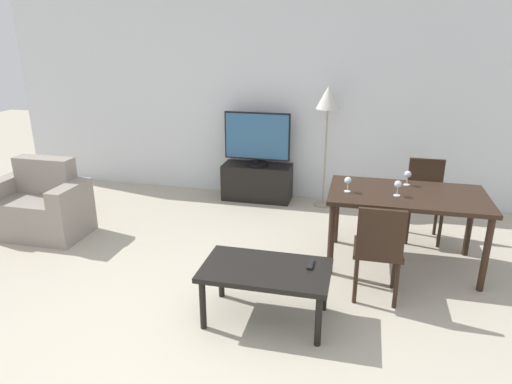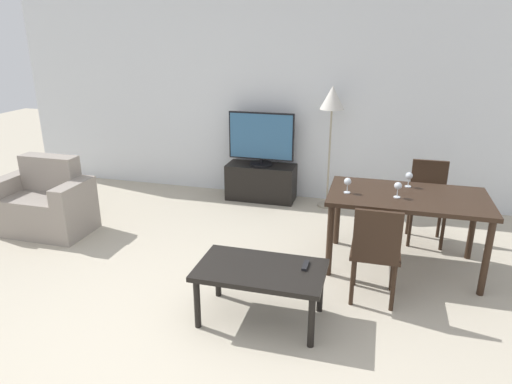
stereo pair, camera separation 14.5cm
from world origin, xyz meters
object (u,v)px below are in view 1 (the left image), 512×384
object	(u,v)px
dining_table	(407,201)
floor_lamp	(328,105)
wine_glass_center	(408,175)
tv_stand	(257,182)
wine_glass_left	(398,185)
wine_glass_right	(348,181)
remote_primary	(310,265)
dining_chair_far	(425,195)
dining_chair_near	(379,247)
armchair	(40,207)
coffee_table	(266,274)
tv	(257,139)

from	to	relation	value
dining_table	floor_lamp	bearing A→B (deg)	121.74
floor_lamp	wine_glass_center	world-z (taller)	floor_lamp
tv_stand	wine_glass_center	bearing A→B (deg)	-34.42
wine_glass_left	wine_glass_right	bearing A→B (deg)	178.77
dining_table	wine_glass_center	world-z (taller)	wine_glass_center
remote_primary	dining_chair_far	bearing A→B (deg)	60.55
dining_chair_near	remote_primary	distance (m)	0.63
wine_glass_center	wine_glass_right	size ratio (longest dim) A/B	1.00
armchair	coffee_table	distance (m)	2.97
dining_chair_near	wine_glass_center	world-z (taller)	wine_glass_center
coffee_table	wine_glass_right	distance (m)	1.31
armchair	dining_chair_near	bearing A→B (deg)	-8.26
wine_glass_left	floor_lamp	bearing A→B (deg)	117.05
coffee_table	dining_table	world-z (taller)	dining_table
wine_glass_center	tv	bearing A→B (deg)	145.63
armchair	dining_chair_near	size ratio (longest dim) A/B	1.19
dining_table	dining_chair_near	size ratio (longest dim) A/B	1.66
armchair	dining_chair_far	bearing A→B (deg)	12.30
coffee_table	wine_glass_center	size ratio (longest dim) A/B	6.74
tv_stand	dining_chair_far	distance (m)	2.19
coffee_table	tv	bearing A→B (deg)	104.70
tv	floor_lamp	bearing A→B (deg)	-1.41
tv_stand	tv	xyz separation A→B (m)	(0.00, -0.00, 0.59)
remote_primary	coffee_table	bearing A→B (deg)	-161.16
dining_chair_near	floor_lamp	size ratio (longest dim) A/B	0.56
remote_primary	wine_glass_center	size ratio (longest dim) A/B	1.03
armchair	tv_stand	distance (m)	2.67
dining_table	remote_primary	size ratio (longest dim) A/B	9.60
remote_primary	wine_glass_center	bearing A→B (deg)	59.81
coffee_table	dining_chair_near	xyz separation A→B (m)	(0.84, 0.48, 0.09)
dining_chair_far	wine_glass_left	world-z (taller)	wine_glass_left
tv_stand	armchair	bearing A→B (deg)	-141.61
coffee_table	remote_primary	world-z (taller)	remote_primary
remote_primary	wine_glass_center	distance (m)	1.58
coffee_table	dining_chair_far	size ratio (longest dim) A/B	1.14
wine_glass_left	tv	bearing A→B (deg)	137.04
armchair	wine_glass_right	distance (m)	3.38
floor_lamp	remote_primary	world-z (taller)	floor_lamp
tv_stand	tv	size ratio (longest dim) A/B	1.05
armchair	wine_glass_right	size ratio (longest dim) A/B	7.08
dining_chair_far	wine_glass_right	size ratio (longest dim) A/B	5.93
wine_glass_left	wine_glass_right	xyz separation A→B (m)	(-0.45, 0.01, 0.00)
wine_glass_left	coffee_table	bearing A→B (deg)	-132.18
floor_lamp	wine_glass_right	world-z (taller)	floor_lamp
tv_stand	coffee_table	size ratio (longest dim) A/B	0.93
floor_lamp	wine_glass_left	xyz separation A→B (m)	(0.79, -1.55, -0.48)
coffee_table	wine_glass_right	xyz separation A→B (m)	(0.54, 1.10, 0.44)
armchair	floor_lamp	xyz separation A→B (m)	(2.99, 1.63, 1.00)
wine_glass_right	dining_chair_far	bearing A→B (deg)	45.29
dining_chair_far	remote_primary	world-z (taller)	dining_chair_far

